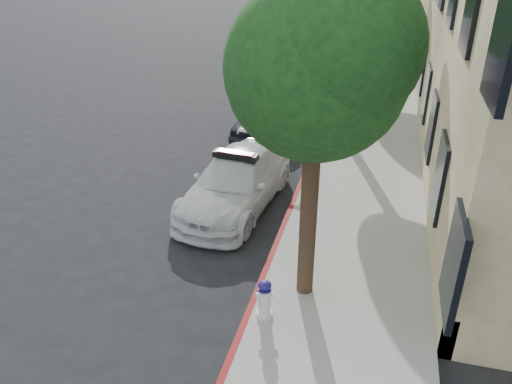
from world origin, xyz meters
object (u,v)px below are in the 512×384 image
object	(u,v)px
parked_car_mid	(273,114)
police_car	(236,182)
parked_car_far	(324,65)
fire_hydrant	(265,299)

from	to	relation	value
parked_car_mid	police_car	bearing A→B (deg)	-80.68
parked_car_far	fire_hydrant	bearing A→B (deg)	-90.05
parked_car_mid	fire_hydrant	distance (m)	9.21
police_car	parked_car_mid	world-z (taller)	parked_car_mid
fire_hydrant	parked_car_far	bearing A→B (deg)	81.35
police_car	parked_car_far	size ratio (longest dim) A/B	0.92
police_car	parked_car_mid	xyz separation A→B (m)	(-0.23, 5.05, 0.08)
police_car	fire_hydrant	distance (m)	4.30
police_car	parked_car_far	xyz separation A→B (m)	(0.53, 11.93, 0.17)
police_car	fire_hydrant	size ratio (longest dim) A/B	6.27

